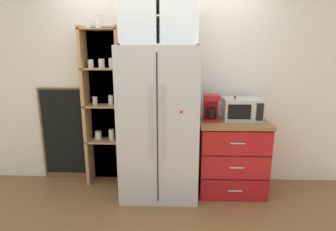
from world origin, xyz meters
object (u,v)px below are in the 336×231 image
at_px(mug_cream, 234,117).
at_px(chalkboard_menu, 64,134).
at_px(bottle_amber, 234,110).
at_px(microwave, 241,109).
at_px(coffee_maker, 211,107).
at_px(refrigerator, 160,123).

xyz_separation_m(mug_cream, chalkboard_menu, (-2.18, 0.30, -0.32)).
bearing_deg(mug_cream, bottle_amber, 112.11).
bearing_deg(mug_cream, microwave, 37.83).
distance_m(coffee_maker, bottle_amber, 0.27).
bearing_deg(mug_cream, chalkboard_menu, 172.23).
height_order(refrigerator, microwave, refrigerator).
relative_size(microwave, bottle_amber, 1.47).
xyz_separation_m(refrigerator, bottle_amber, (0.88, 0.04, 0.15)).
xyz_separation_m(refrigerator, mug_cream, (0.88, 0.04, 0.07)).
height_order(mug_cream, chalkboard_menu, chalkboard_menu).
relative_size(refrigerator, coffee_maker, 5.68).
bearing_deg(refrigerator, coffee_maker, 6.65).
xyz_separation_m(microwave, mug_cream, (-0.10, -0.08, -0.08)).
bearing_deg(bottle_amber, coffee_maker, 173.53).
relative_size(mug_cream, chalkboard_menu, 0.09).
bearing_deg(refrigerator, microwave, 6.61).
bearing_deg(mug_cream, coffee_maker, 172.66).
bearing_deg(microwave, bottle_amber, -144.27).
height_order(bottle_amber, chalkboard_menu, chalkboard_menu).
distance_m(refrigerator, chalkboard_menu, 1.37).
bearing_deg(refrigerator, chalkboard_menu, 165.63).
bearing_deg(bottle_amber, mug_cream, -67.89).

